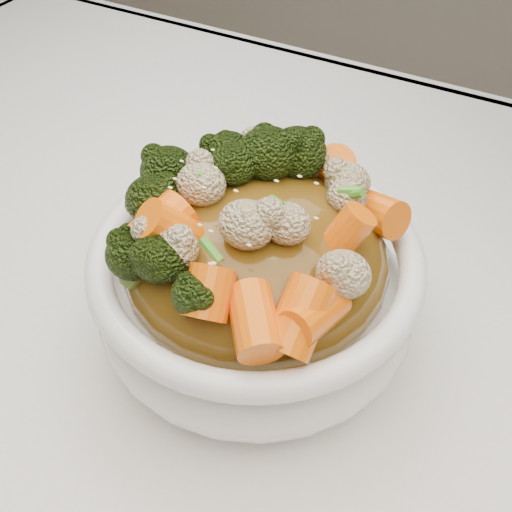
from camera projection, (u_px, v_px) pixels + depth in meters
The scene contains 9 objects.
dining_table at pixel (242, 475), 0.77m from camera, with size 1.20×0.80×0.75m, color brown.
tablecloth at pixel (235, 293), 0.52m from camera, with size 1.20×0.80×0.04m, color white.
bowl at pixel (256, 290), 0.44m from camera, with size 0.23×0.23×0.09m, color white, non-canonical shape.
sauce_base at pixel (256, 259), 0.41m from camera, with size 0.18×0.18×0.10m, color #5C3D0F.
carrots at pixel (256, 183), 0.37m from camera, with size 0.18×0.18×0.05m, color #FF6A08, non-canonical shape.
broccoli at pixel (256, 185), 0.37m from camera, with size 0.18×0.18×0.05m, color black, non-canonical shape.
cauliflower at pixel (256, 187), 0.37m from camera, with size 0.18×0.18×0.04m, color beige, non-canonical shape.
scallions at pixel (256, 182), 0.37m from camera, with size 0.14×0.14×0.02m, color #3E8F21, non-canonical shape.
sesame_seeds at pixel (256, 182), 0.37m from camera, with size 0.16×0.16×0.01m, color beige, non-canonical shape.
Camera 1 is at (0.18, -0.30, 1.12)m, focal length 42.00 mm.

